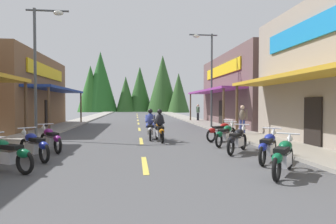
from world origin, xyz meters
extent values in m
cube|color=#4C4C4F|center=(0.00, 22.85, -0.05)|extent=(9.71, 75.70, 0.10)
cube|color=#9E9991|center=(-5.93, 22.85, 0.06)|extent=(2.14, 75.70, 0.12)
cube|color=gray|center=(5.93, 22.85, 0.06)|extent=(2.14, 75.70, 0.12)
cube|color=#E0C64C|center=(0.00, 8.31, 0.01)|extent=(0.16, 2.40, 0.01)
cube|color=#E0C64C|center=(0.00, 13.69, 0.01)|extent=(0.16, 2.40, 0.01)
cube|color=#E0C64C|center=(0.00, 19.93, 0.01)|extent=(0.16, 2.40, 0.01)
cube|color=#E0C64C|center=(0.00, 25.65, 0.01)|extent=(0.16, 2.40, 0.01)
cube|color=#E0C64C|center=(0.00, 30.65, 0.01)|extent=(0.16, 2.40, 0.01)
cube|color=#E0C64C|center=(0.00, 37.46, 0.01)|extent=(0.16, 2.40, 0.01)
cube|color=#E0C64C|center=(0.00, 43.69, 0.01)|extent=(0.16, 2.40, 0.01)
cube|color=#E0C64C|center=(0.00, 49.79, 0.01)|extent=(0.16, 2.40, 0.01)
cylinder|color=brown|center=(-5.40, 13.83, 1.41)|extent=(0.14, 0.14, 2.82)
cube|color=brown|center=(-10.24, 22.23, 2.72)|extent=(6.49, 11.35, 5.45)
cube|color=navy|center=(-6.10, 22.23, 2.90)|extent=(1.80, 10.22, 0.16)
cylinder|color=brown|center=(-5.40, 17.32, 1.41)|extent=(0.14, 0.14, 2.82)
cylinder|color=brown|center=(-5.40, 27.14, 1.41)|extent=(0.14, 0.14, 2.82)
cube|color=yellow|center=(-6.94, 22.23, 4.25)|extent=(0.10, 7.95, 0.90)
cube|color=black|center=(-6.96, 22.23, 1.05)|extent=(0.08, 1.10, 2.10)
cube|color=gold|center=(6.10, 10.68, 2.90)|extent=(1.80, 9.34, 0.16)
cylinder|color=brown|center=(5.40, 15.15, 1.41)|extent=(0.14, 0.14, 2.82)
cube|color=#197FCC|center=(6.94, 10.68, 4.92)|extent=(0.10, 7.27, 0.90)
cube|color=black|center=(6.96, 10.68, 1.05)|extent=(0.08, 1.10, 2.10)
cube|color=brown|center=(10.73, 22.97, 2.98)|extent=(7.47, 12.54, 5.96)
cube|color=#8C338C|center=(6.10, 22.97, 2.90)|extent=(1.80, 11.29, 0.16)
cylinder|color=brown|center=(5.40, 17.53, 1.41)|extent=(0.14, 0.14, 2.82)
cylinder|color=brown|center=(5.40, 28.42, 1.41)|extent=(0.14, 0.14, 2.82)
cube|color=yellow|center=(6.94, 22.97, 4.65)|extent=(0.10, 8.78, 0.90)
cube|color=black|center=(6.96, 22.97, 1.05)|extent=(0.08, 1.10, 2.10)
cylinder|color=#474C51|center=(-5.26, 14.72, 3.29)|extent=(0.14, 0.14, 6.58)
cylinder|color=#474C51|center=(-4.62, 14.72, 6.48)|extent=(2.06, 0.10, 0.10)
ellipsoid|color=silver|center=(-4.10, 14.72, 6.38)|extent=(0.50, 0.30, 0.24)
cylinder|color=#474C51|center=(5.26, 19.88, 3.45)|extent=(0.14, 0.14, 6.89)
cylinder|color=#474C51|center=(4.62, 19.88, 6.79)|extent=(2.06, 0.10, 0.10)
ellipsoid|color=silver|center=(4.10, 19.88, 6.69)|extent=(0.50, 0.30, 0.24)
torus|color=black|center=(3.97, 7.31, 0.32)|extent=(0.49, 0.55, 0.64)
torus|color=black|center=(3.00, 6.17, 0.32)|extent=(0.49, 0.55, 0.64)
cube|color=silver|center=(3.49, 6.74, 0.40)|extent=(0.67, 0.71, 0.32)
ellipsoid|color=#0C5933|center=(3.62, 6.89, 0.72)|extent=(0.61, 0.63, 0.28)
cube|color=black|center=(3.32, 6.55, 0.68)|extent=(0.60, 0.64, 0.12)
ellipsoid|color=#0C5933|center=(3.03, 6.20, 0.55)|extent=(0.47, 0.49, 0.24)
cylinder|color=silver|center=(3.89, 7.21, 0.65)|extent=(0.29, 0.32, 0.71)
cylinder|color=silver|center=(3.81, 7.12, 1.02)|extent=(0.48, 0.42, 0.04)
sphere|color=white|center=(3.99, 7.33, 0.85)|extent=(0.16, 0.16, 0.16)
torus|color=black|center=(4.35, 8.94, 0.32)|extent=(0.48, 0.56, 0.64)
torus|color=black|center=(3.41, 7.77, 0.32)|extent=(0.48, 0.56, 0.64)
cube|color=silver|center=(3.88, 8.36, 0.40)|extent=(0.66, 0.72, 0.32)
ellipsoid|color=navy|center=(4.01, 8.51, 0.72)|extent=(0.60, 0.64, 0.28)
cube|color=black|center=(3.73, 8.16, 0.68)|extent=(0.59, 0.64, 0.12)
ellipsoid|color=navy|center=(3.44, 7.81, 0.55)|extent=(0.46, 0.49, 0.24)
cylinder|color=silver|center=(4.27, 8.84, 0.65)|extent=(0.28, 0.33, 0.71)
cylinder|color=silver|center=(4.20, 8.75, 1.02)|extent=(0.49, 0.41, 0.04)
sphere|color=white|center=(4.37, 8.97, 0.85)|extent=(0.16, 0.16, 0.16)
torus|color=black|center=(3.98, 10.63, 0.32)|extent=(0.48, 0.56, 0.64)
torus|color=black|center=(3.05, 9.46, 0.32)|extent=(0.48, 0.56, 0.64)
cube|color=silver|center=(3.52, 10.05, 0.40)|extent=(0.65, 0.72, 0.32)
ellipsoid|color=black|center=(3.64, 10.20, 0.72)|extent=(0.60, 0.64, 0.28)
cube|color=black|center=(3.36, 9.85, 0.68)|extent=(0.59, 0.64, 0.12)
ellipsoid|color=black|center=(3.08, 9.50, 0.55)|extent=(0.46, 0.49, 0.24)
cylinder|color=silver|center=(3.90, 10.53, 0.65)|extent=(0.28, 0.33, 0.71)
cylinder|color=silver|center=(3.83, 10.44, 1.02)|extent=(0.49, 0.40, 0.04)
sphere|color=white|center=(4.00, 10.66, 0.85)|extent=(0.16, 0.16, 0.16)
torus|color=black|center=(4.14, 12.37, 0.32)|extent=(0.49, 0.55, 0.64)
torus|color=black|center=(3.16, 11.23, 0.32)|extent=(0.49, 0.55, 0.64)
cube|color=silver|center=(3.65, 11.80, 0.40)|extent=(0.67, 0.71, 0.32)
ellipsoid|color=#0C5933|center=(3.78, 11.95, 0.72)|extent=(0.61, 0.63, 0.28)
cube|color=black|center=(3.49, 11.61, 0.68)|extent=(0.60, 0.64, 0.12)
ellipsoid|color=#0C5933|center=(3.20, 11.27, 0.55)|extent=(0.47, 0.49, 0.24)
cylinder|color=silver|center=(4.06, 12.27, 0.65)|extent=(0.29, 0.32, 0.71)
cylinder|color=silver|center=(3.98, 12.18, 1.02)|extent=(0.48, 0.42, 0.04)
sphere|color=white|center=(4.16, 12.39, 0.85)|extent=(0.16, 0.16, 0.16)
torus|color=black|center=(4.57, 13.65, 0.32)|extent=(0.60, 0.42, 0.64)
torus|color=black|center=(3.29, 12.86, 0.32)|extent=(0.60, 0.42, 0.64)
cube|color=silver|center=(3.93, 13.26, 0.40)|extent=(0.74, 0.61, 0.32)
ellipsoid|color=#A51414|center=(4.10, 13.36, 0.72)|extent=(0.64, 0.57, 0.28)
cube|color=black|center=(3.72, 13.12, 0.68)|extent=(0.66, 0.55, 0.12)
ellipsoid|color=#A51414|center=(3.34, 12.89, 0.55)|extent=(0.50, 0.44, 0.24)
cylinder|color=silver|center=(4.46, 13.58, 0.65)|extent=(0.35, 0.25, 0.71)
cylinder|color=silver|center=(4.36, 13.52, 1.02)|extent=(0.35, 0.53, 0.04)
sphere|color=white|center=(4.60, 13.66, 0.85)|extent=(0.16, 0.16, 0.16)
torus|color=black|center=(-3.10, 7.53, 0.32)|extent=(0.60, 0.42, 0.64)
cube|color=silver|center=(-3.73, 7.93, 0.40)|extent=(0.74, 0.61, 0.32)
ellipsoid|color=#0C5933|center=(-3.90, 8.04, 0.72)|extent=(0.64, 0.57, 0.28)
cube|color=black|center=(-3.52, 7.80, 0.68)|extent=(0.66, 0.56, 0.12)
ellipsoid|color=#0C5933|center=(-3.14, 7.56, 0.55)|extent=(0.50, 0.44, 0.24)
torus|color=black|center=(-4.04, 10.01, 0.32)|extent=(0.50, 0.54, 0.64)
torus|color=black|center=(-3.04, 8.89, 0.32)|extent=(0.50, 0.54, 0.64)
cube|color=silver|center=(-3.54, 9.45, 0.40)|extent=(0.67, 0.71, 0.32)
ellipsoid|color=navy|center=(-3.67, 9.60, 0.72)|extent=(0.61, 0.63, 0.28)
cube|color=black|center=(-3.38, 9.26, 0.68)|extent=(0.61, 0.63, 0.12)
ellipsoid|color=navy|center=(-3.08, 8.93, 0.55)|extent=(0.47, 0.49, 0.24)
cylinder|color=silver|center=(-3.95, 9.91, 0.65)|extent=(0.29, 0.32, 0.71)
cylinder|color=silver|center=(-3.87, 9.82, 1.02)|extent=(0.47, 0.43, 0.04)
sphere|color=white|center=(-4.06, 10.03, 0.85)|extent=(0.16, 0.16, 0.16)
torus|color=black|center=(-3.95, 11.75, 0.32)|extent=(0.45, 0.58, 0.64)
torus|color=black|center=(-3.08, 10.53, 0.32)|extent=(0.45, 0.58, 0.64)
cube|color=silver|center=(-3.52, 11.14, 0.40)|extent=(0.63, 0.73, 0.32)
ellipsoid|color=#721972|center=(-3.63, 11.30, 0.72)|extent=(0.59, 0.64, 0.28)
cube|color=black|center=(-3.37, 10.93, 0.68)|extent=(0.58, 0.65, 0.12)
ellipsoid|color=#721972|center=(-3.11, 10.57, 0.55)|extent=(0.45, 0.50, 0.24)
cylinder|color=silver|center=(-3.87, 11.64, 0.65)|extent=(0.26, 0.34, 0.71)
cylinder|color=silver|center=(-3.81, 11.54, 1.02)|extent=(0.51, 0.38, 0.04)
sphere|color=white|center=(-3.97, 11.77, 0.85)|extent=(0.16, 0.16, 0.16)
torus|color=black|center=(0.81, 14.22, 0.32)|extent=(0.15, 0.65, 0.64)
torus|color=black|center=(0.93, 12.73, 0.32)|extent=(0.15, 0.65, 0.64)
cube|color=silver|center=(0.87, 13.47, 0.40)|extent=(0.34, 0.72, 0.32)
ellipsoid|color=#BF660C|center=(0.86, 13.67, 0.72)|extent=(0.37, 0.58, 0.28)
cube|color=black|center=(0.89, 13.23, 0.68)|extent=(0.33, 0.62, 0.12)
ellipsoid|color=#BF660C|center=(0.93, 12.78, 0.55)|extent=(0.28, 0.46, 0.24)
cylinder|color=silver|center=(0.82, 14.09, 0.65)|extent=(0.09, 0.38, 0.71)
cylinder|color=silver|center=(0.83, 13.97, 1.02)|extent=(0.60, 0.09, 0.04)
sphere|color=white|center=(0.81, 14.25, 0.85)|extent=(0.16, 0.16, 0.16)
ellipsoid|color=black|center=(0.89, 13.33, 1.05)|extent=(0.41, 0.41, 0.64)
sphere|color=black|center=(0.88, 13.38, 1.45)|extent=(0.24, 0.24, 0.24)
cylinder|color=black|center=(0.71, 13.48, 0.70)|extent=(0.17, 0.43, 0.24)
cylinder|color=black|center=(0.65, 13.61, 1.05)|extent=(0.14, 0.51, 0.40)
cylinder|color=black|center=(1.03, 13.51, 0.70)|extent=(0.17, 0.43, 0.24)
cylinder|color=black|center=(1.07, 13.64, 1.05)|extent=(0.14, 0.51, 0.40)
torus|color=black|center=(0.53, 15.14, 0.32)|extent=(0.14, 0.64, 0.64)
torus|color=black|center=(0.44, 13.64, 0.32)|extent=(0.14, 0.64, 0.64)
cube|color=silver|center=(0.49, 14.39, 0.40)|extent=(0.32, 0.71, 0.32)
ellipsoid|color=#99999E|center=(0.50, 14.59, 0.72)|extent=(0.35, 0.58, 0.28)
cube|color=black|center=(0.47, 14.14, 0.68)|extent=(0.31, 0.61, 0.12)
ellipsoid|color=#99999E|center=(0.45, 13.69, 0.55)|extent=(0.26, 0.45, 0.24)
cylinder|color=silver|center=(0.52, 15.01, 0.65)|extent=(0.08, 0.37, 0.71)
cylinder|color=silver|center=(0.52, 14.89, 1.02)|extent=(0.60, 0.07, 0.04)
sphere|color=white|center=(0.53, 15.17, 0.85)|extent=(0.16, 0.16, 0.16)
ellipsoid|color=#333F8C|center=(0.48, 14.24, 1.05)|extent=(0.40, 0.40, 0.64)
sphere|color=black|center=(0.48, 14.29, 1.45)|extent=(0.24, 0.24, 0.24)
cylinder|color=#333F8C|center=(0.33, 14.42, 0.70)|extent=(0.16, 0.43, 0.24)
cylinder|color=#333F8C|center=(0.29, 14.55, 1.05)|extent=(0.13, 0.51, 0.40)
cylinder|color=#333F8C|center=(0.65, 14.40, 0.70)|extent=(0.16, 0.43, 0.24)
cylinder|color=#333F8C|center=(0.70, 14.53, 1.05)|extent=(0.13, 0.51, 0.40)
cylinder|color=black|center=(6.09, 27.78, 0.44)|extent=(0.14, 0.14, 0.88)
cylinder|color=black|center=(6.03, 27.95, 0.44)|extent=(0.14, 0.14, 0.88)
ellipsoid|color=#3F593F|center=(6.06, 27.86, 1.19)|extent=(0.37, 0.43, 0.62)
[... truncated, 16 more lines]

